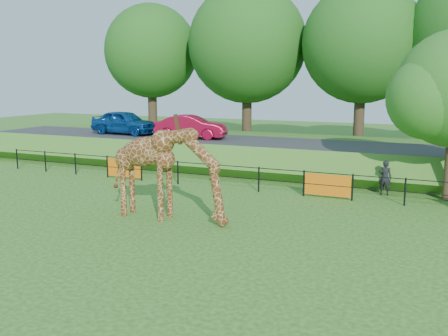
{
  "coord_description": "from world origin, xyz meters",
  "views": [
    {
      "loc": [
        7.17,
        -12.02,
        4.84
      ],
      "look_at": [
        0.76,
        2.53,
        2.0
      ],
      "focal_mm": 40.0,
      "sensor_mm": 36.0,
      "label": 1
    }
  ],
  "objects_px": {
    "giraffe": "(168,174)",
    "car_red": "(191,127)",
    "car_blue": "(125,122)",
    "visitor": "(385,178)"
  },
  "relations": [
    {
      "from": "giraffe",
      "to": "visitor",
      "type": "height_order",
      "value": "giraffe"
    },
    {
      "from": "giraffe",
      "to": "car_red",
      "type": "bearing_deg",
      "value": 115.67
    },
    {
      "from": "car_blue",
      "to": "car_red",
      "type": "xyz_separation_m",
      "value": [
        4.91,
        -0.4,
        -0.07
      ]
    },
    {
      "from": "car_blue",
      "to": "car_red",
      "type": "height_order",
      "value": "car_blue"
    },
    {
      "from": "giraffe",
      "to": "visitor",
      "type": "distance_m",
      "value": 9.55
    },
    {
      "from": "car_red",
      "to": "visitor",
      "type": "bearing_deg",
      "value": -120.24
    },
    {
      "from": "car_blue",
      "to": "car_red",
      "type": "bearing_deg",
      "value": -90.65
    },
    {
      "from": "giraffe",
      "to": "car_red",
      "type": "relative_size",
      "value": 1.11
    },
    {
      "from": "giraffe",
      "to": "car_blue",
      "type": "distance_m",
      "value": 15.14
    },
    {
      "from": "car_red",
      "to": "visitor",
      "type": "xyz_separation_m",
      "value": [
        11.37,
        -4.14,
        -1.36
      ]
    }
  ]
}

